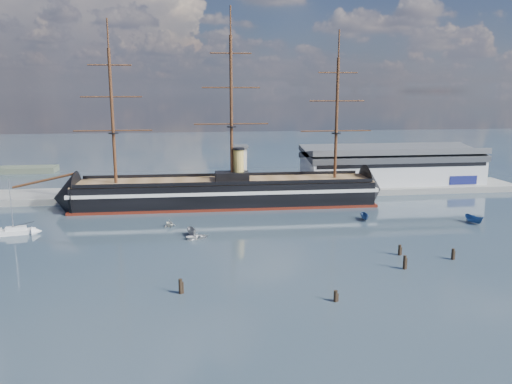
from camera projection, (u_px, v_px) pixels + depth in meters
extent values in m
plane|color=#233344|center=(242.00, 222.00, 132.50)|extent=(600.00, 600.00, 0.00)
cube|color=slate|center=(260.00, 194.00, 168.80)|extent=(180.00, 18.00, 2.00)
cube|color=#B7BABC|center=(391.00, 168.00, 177.83)|extent=(62.00, 20.00, 10.00)
cube|color=#3F4247|center=(392.00, 153.00, 176.72)|extent=(63.00, 21.00, 2.00)
cube|color=silver|center=(240.00, 169.00, 163.15)|extent=(4.00, 4.00, 14.00)
cube|color=#3F4247|center=(240.00, 146.00, 161.66)|extent=(5.00, 5.00, 1.00)
cube|color=black|center=(226.00, 192.00, 150.72)|extent=(88.31, 17.78, 7.00)
cube|color=silver|center=(225.00, 189.00, 150.49)|extent=(90.31, 18.06, 1.00)
cube|color=#55190E|center=(226.00, 204.00, 151.45)|extent=(90.31, 18.02, 0.90)
cone|color=black|center=(66.00, 198.00, 144.45)|extent=(14.31, 15.96, 15.68)
cone|color=black|center=(373.00, 189.00, 157.11)|extent=(11.32, 15.90, 15.68)
cube|color=brown|center=(225.00, 181.00, 150.01)|extent=(88.28, 16.50, 0.40)
cube|color=black|center=(232.00, 176.00, 150.00)|extent=(10.12, 6.20, 2.50)
cylinder|color=tan|center=(238.00, 164.00, 149.58)|extent=(3.20, 3.20, 9.00)
cylinder|color=#381E0F|center=(44.00, 180.00, 142.65)|extent=(17.76, 1.06, 4.43)
cylinder|color=#381E0F|center=(112.00, 117.00, 141.85)|extent=(0.90, 0.90, 38.00)
cylinder|color=#381E0F|center=(231.00, 109.00, 146.08)|extent=(0.90, 0.90, 42.00)
cylinder|color=#381E0F|center=(337.00, 119.00, 151.03)|extent=(0.90, 0.90, 36.00)
cube|color=silver|center=(16.00, 232.00, 120.64)|extent=(8.92, 4.04, 1.15)
cube|color=silver|center=(16.00, 229.00, 120.46)|extent=(4.85, 2.63, 0.92)
cylinder|color=#B2B2B7|center=(11.00, 205.00, 119.19)|extent=(0.18, 0.18, 12.63)
imported|color=slate|center=(192.00, 236.00, 119.69)|extent=(6.07, 3.16, 2.31)
imported|color=silver|center=(198.00, 239.00, 117.23)|extent=(1.90, 3.48, 1.54)
imported|color=navy|center=(365.00, 220.00, 134.15)|extent=(6.02, 2.92, 2.31)
imported|color=beige|center=(170.00, 227.00, 127.62)|extent=(6.19, 4.90, 2.09)
imported|color=navy|center=(474.00, 223.00, 130.93)|extent=(7.15, 4.04, 2.70)
cylinder|color=black|center=(181.00, 294.00, 85.48)|extent=(0.64, 0.64, 3.34)
cylinder|color=black|center=(335.00, 301.00, 82.24)|extent=(0.64, 0.64, 2.63)
cylinder|color=black|center=(404.00, 269.00, 97.20)|extent=(0.64, 0.64, 3.49)
cylinder|color=black|center=(452.00, 259.00, 102.79)|extent=(0.64, 0.64, 3.02)
cylinder|color=black|center=(399.00, 255.00, 105.49)|extent=(0.64, 0.64, 2.98)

